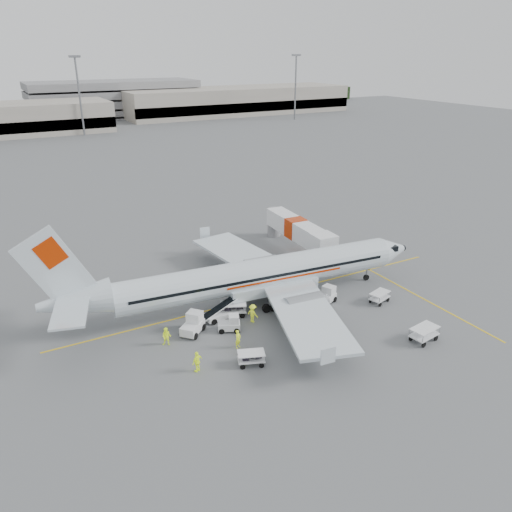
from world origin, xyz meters
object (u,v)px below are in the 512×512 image
object	(u,v)px
jet_bridge	(296,235)
aircraft	(260,254)
tug_aft	(192,324)
tug_fore	(326,295)
belt_loader	(221,307)
tug_mid	(229,323)

from	to	relation	value
jet_bridge	aircraft	bearing A→B (deg)	-134.00
aircraft	tug_aft	size ratio (longest dim) A/B	15.59
tug_fore	tug_aft	bearing A→B (deg)	154.25
belt_loader	tug_aft	world-z (taller)	belt_loader
aircraft	jet_bridge	world-z (taller)	aircraft
tug_mid	tug_fore	bearing A→B (deg)	25.05
aircraft	belt_loader	world-z (taller)	aircraft
belt_loader	tug_fore	size ratio (longest dim) A/B	2.03
jet_bridge	belt_loader	size ratio (longest dim) A/B	3.55
aircraft	jet_bridge	distance (m)	15.36
jet_bridge	tug_fore	size ratio (longest dim) A/B	7.20
aircraft	tug_mid	size ratio (longest dim) A/B	19.04
tug_fore	tug_aft	size ratio (longest dim) A/B	0.89
tug_mid	tug_aft	world-z (taller)	tug_aft
tug_fore	tug_mid	bearing A→B (deg)	159.06
jet_bridge	tug_fore	distance (m)	14.70
aircraft	jet_bridge	xyz separation A→B (m)	(10.93, 10.31, -3.22)
jet_bridge	belt_loader	xyz separation A→B (m)	(-15.84, -11.46, -0.86)
tug_fore	aircraft	bearing A→B (deg)	127.70
tug_aft	tug_fore	bearing A→B (deg)	-45.80
jet_bridge	tug_fore	bearing A→B (deg)	-108.11
jet_bridge	tug_mid	world-z (taller)	jet_bridge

